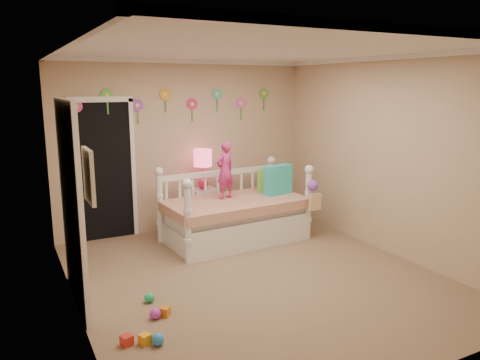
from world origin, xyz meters
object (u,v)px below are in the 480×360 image
nightstand (204,209)px  table_lamp (203,163)px  daybed (235,203)px  child (225,170)px

nightstand → table_lamp: 0.73m
daybed → table_lamp: (-0.19, 0.72, 0.50)m
child → nightstand: 0.94m
child → daybed: bearing=116.9°
child → nightstand: size_ratio=1.29×
daybed → nightstand: daybed is taller
daybed → child: 0.50m
daybed → child: child is taller
child → nightstand: bearing=-99.1°
daybed → child: size_ratio=2.46×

